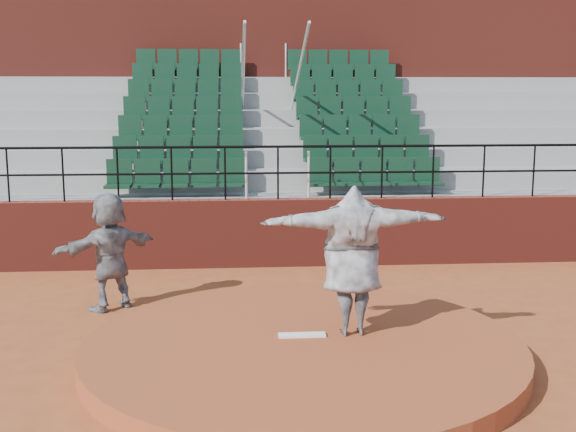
{
  "coord_description": "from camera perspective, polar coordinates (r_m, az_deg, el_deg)",
  "views": [
    {
      "loc": [
        -0.85,
        -8.59,
        3.31
      ],
      "look_at": [
        0.0,
        2.5,
        1.4
      ],
      "focal_mm": 45.0,
      "sensor_mm": 36.0,
      "label": 1
    }
  ],
  "objects": [
    {
      "name": "pitcher",
      "position": [
        9.2,
        5.1,
        -3.5
      ],
      "size": [
        2.39,
        0.77,
        1.92
      ],
      "primitive_type": "imported",
      "rotation": [
        0.0,
        0.0,
        3.2
      ],
      "color": "black",
      "rests_on": "pitchers_mound"
    },
    {
      "name": "ground",
      "position": [
        9.25,
        1.2,
        -11.24
      ],
      "size": [
        90.0,
        90.0,
        0.0
      ],
      "primitive_type": "plane",
      "color": "#964622",
      "rests_on": "ground"
    },
    {
      "name": "press_box_facade",
      "position": [
        21.21,
        -2.11,
        10.39
      ],
      "size": [
        24.0,
        3.0,
        7.1
      ],
      "primitive_type": "cube",
      "color": "maroon",
      "rests_on": "ground"
    },
    {
      "name": "wall_railing",
      "position": [
        13.68,
        -0.8,
        4.37
      ],
      "size": [
        24.04,
        0.05,
        1.03
      ],
      "color": "black",
      "rests_on": "boundary_wall"
    },
    {
      "name": "pitchers_mound",
      "position": [
        9.2,
        1.2,
        -10.51
      ],
      "size": [
        5.5,
        5.5,
        0.25
      ],
      "primitive_type": "cylinder",
      "color": "#954121",
      "rests_on": "ground"
    },
    {
      "name": "seating_deck",
      "position": [
        17.36,
        -1.55,
        3.53
      ],
      "size": [
        24.0,
        5.97,
        4.63
      ],
      "color": "gray",
      "rests_on": "ground"
    },
    {
      "name": "fielder",
      "position": [
        11.4,
        -13.9,
        -2.7
      ],
      "size": [
        1.67,
        1.46,
        1.82
      ],
      "primitive_type": "imported",
      "rotation": [
        0.0,
        0.0,
        3.8
      ],
      "color": "black",
      "rests_on": "ground"
    },
    {
      "name": "boundary_wall",
      "position": [
        13.88,
        -0.79,
        -1.31
      ],
      "size": [
        24.0,
        0.3,
        1.3
      ],
      "primitive_type": "cube",
      "color": "maroon",
      "rests_on": "ground"
    },
    {
      "name": "pitching_rubber",
      "position": [
        9.3,
        1.12,
        -9.38
      ],
      "size": [
        0.6,
        0.15,
        0.03
      ],
      "primitive_type": "cube",
      "color": "white",
      "rests_on": "pitchers_mound"
    }
  ]
}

